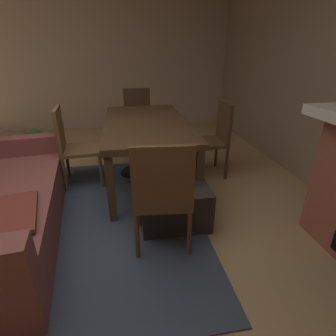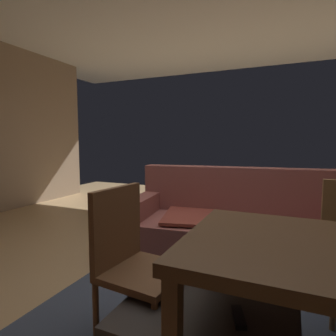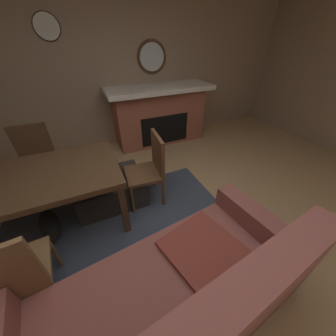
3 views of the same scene
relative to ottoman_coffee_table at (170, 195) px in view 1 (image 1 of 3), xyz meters
name	(u,v)px [view 1 (image 1 of 3)]	position (x,y,z in m)	size (l,w,h in m)	color
floor	(69,249)	(-0.40, 0.93, -0.19)	(9.18, 9.18, 0.00)	tan
wall_right_window_side	(91,54)	(3.42, 0.93, 1.25)	(0.12, 5.87, 2.88)	#C4AA91
area_rug	(95,218)	(0.00, 0.75, -0.18)	(2.60, 2.00, 0.01)	#3D475B
ottoman_coffee_table	(170,195)	(0.00, 0.00, 0.00)	(0.85, 0.62, 0.38)	#2D2826
tv_remote	(167,170)	(0.16, 0.01, 0.20)	(0.05, 0.16, 0.02)	black
dining_table	(146,127)	(0.81, 0.15, 0.48)	(1.88, 0.95, 0.74)	#513823
dining_chair_south	(215,135)	(0.81, -0.72, 0.33)	(0.45, 0.45, 0.93)	#513823
dining_chair_east	(138,114)	(2.14, 0.16, 0.33)	(0.47, 0.47, 0.93)	#513823
dining_chair_north	(72,143)	(0.81, 1.02, 0.33)	(0.48, 0.48, 0.93)	brown
dining_chair_west	(162,192)	(-0.52, 0.16, 0.33)	(0.48, 0.48, 0.93)	brown
potted_plant	(36,142)	(1.87, 1.75, 0.03)	(0.29, 0.29, 0.42)	beige
small_dog	(142,169)	(0.73, 0.22, -0.03)	(0.30, 0.55, 0.28)	black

